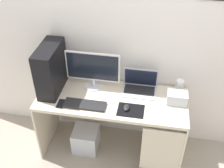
# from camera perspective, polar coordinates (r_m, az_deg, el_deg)

# --- Properties ---
(ground_plane) EXTENTS (8.00, 8.00, 0.00)m
(ground_plane) POSITION_cam_1_polar(r_m,az_deg,el_deg) (3.43, 0.00, -12.80)
(ground_plane) COLOR #9E9384
(wall_back) EXTENTS (4.00, 0.05, 2.60)m
(wall_back) POSITION_cam_1_polar(r_m,az_deg,el_deg) (2.87, 1.28, 9.67)
(wall_back) COLOR silver
(wall_back) RESTS_ON ground_plane
(desk) EXTENTS (1.54, 0.61, 0.77)m
(desk) POSITION_cam_1_polar(r_m,az_deg,el_deg) (2.97, 0.35, -5.30)
(desk) COLOR beige
(desk) RESTS_ON ground_plane
(pc_tower) EXTENTS (0.19, 0.47, 0.51)m
(pc_tower) POSITION_cam_1_polar(r_m,az_deg,el_deg) (2.92, -12.34, 3.05)
(pc_tower) COLOR black
(pc_tower) RESTS_ON desk
(monitor) EXTENTS (0.57, 0.20, 0.42)m
(monitor) POSITION_cam_1_polar(r_m,az_deg,el_deg) (2.90, -3.92, 3.00)
(monitor) COLOR silver
(monitor) RESTS_ON desk
(laptop) EXTENTS (0.36, 0.24, 0.24)m
(laptop) POSITION_cam_1_polar(r_m,az_deg,el_deg) (2.96, 5.67, -0.50)
(laptop) COLOR #B7BCC6
(laptop) RESTS_ON desk
(speaker) EXTENTS (0.08, 0.08, 0.16)m
(speaker) POSITION_cam_1_polar(r_m,az_deg,el_deg) (2.98, 13.54, -0.56)
(speaker) COLOR white
(speaker) RESTS_ON desk
(projector) EXTENTS (0.20, 0.14, 0.12)m
(projector) POSITION_cam_1_polar(r_m,az_deg,el_deg) (2.86, 13.12, -2.78)
(projector) COLOR #B7BCC6
(projector) RESTS_ON desk
(keyboard) EXTENTS (0.42, 0.14, 0.02)m
(keyboard) POSITION_cam_1_polar(r_m,az_deg,el_deg) (2.79, -5.54, -4.23)
(keyboard) COLOR #232326
(keyboard) RESTS_ON desk
(mousepad) EXTENTS (0.26, 0.20, 0.00)m
(mousepad) POSITION_cam_1_polar(r_m,az_deg,el_deg) (2.74, 3.84, -5.37)
(mousepad) COLOR black
(mousepad) RESTS_ON desk
(mouse_left) EXTENTS (0.06, 0.10, 0.03)m
(mouse_left) POSITION_cam_1_polar(r_m,az_deg,el_deg) (2.74, 2.94, -4.82)
(mouse_left) COLOR #232326
(mouse_left) RESTS_ON mousepad
(cell_phone) EXTENTS (0.07, 0.13, 0.01)m
(cell_phone) POSITION_cam_1_polar(r_m,az_deg,el_deg) (2.85, -10.35, -3.98)
(cell_phone) COLOR black
(cell_phone) RESTS_ON desk
(subwoofer) EXTENTS (0.28, 0.28, 0.28)m
(subwoofer) POSITION_cam_1_polar(r_m,az_deg,el_deg) (3.34, -5.31, -11.10)
(subwoofer) COLOR #B7BCC6
(subwoofer) RESTS_ON ground_plane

